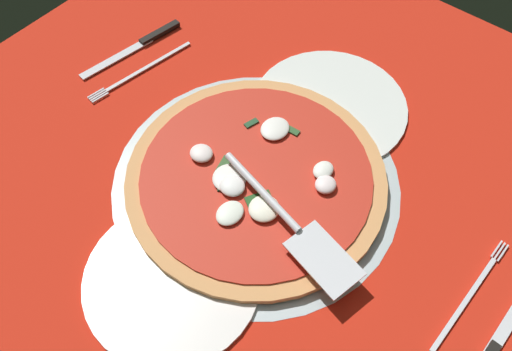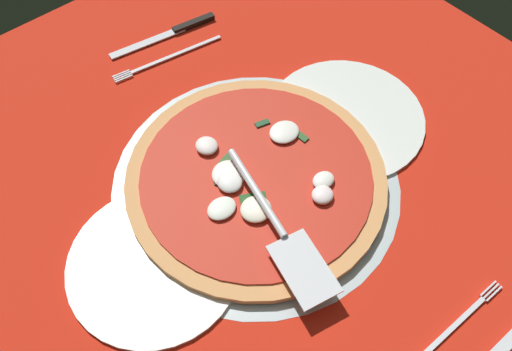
% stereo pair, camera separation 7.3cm
% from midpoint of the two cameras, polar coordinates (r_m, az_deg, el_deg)
% --- Properties ---
extents(ground_plane, '(1.01, 1.01, 0.01)m').
position_cam_midpoint_polar(ground_plane, '(0.76, 2.94, -0.19)').
color(ground_plane, red).
extents(pizza_pan, '(0.40, 0.40, 0.01)m').
position_cam_midpoint_polar(pizza_pan, '(0.74, 2.81, -0.83)').
color(pizza_pan, '#ABBCC0').
rests_on(pizza_pan, ground_plane).
extents(dinner_plate_left, '(0.22, 0.22, 0.01)m').
position_cam_midpoint_polar(dinner_plate_left, '(0.68, -7.85, -9.63)').
color(dinner_plate_left, white).
rests_on(dinner_plate_left, ground_plane).
extents(dinner_plate_right, '(0.24, 0.24, 0.01)m').
position_cam_midpoint_polar(dinner_plate_right, '(0.82, 12.14, 5.91)').
color(dinner_plate_right, white).
rests_on(dinner_plate_right, ground_plane).
extents(pizza, '(0.36, 0.36, 0.03)m').
position_cam_midpoint_polar(pizza, '(0.73, 2.84, -0.37)').
color(pizza, tan).
rests_on(pizza, pizza_pan).
extents(pizza_server, '(0.08, 0.24, 0.01)m').
position_cam_midpoint_polar(pizza_server, '(0.67, 5.64, -5.96)').
color(pizza_server, silver).
rests_on(pizza_server, pizza).
extents(place_setting_far, '(0.22, 0.14, 0.01)m').
position_cam_midpoint_polar(place_setting_far, '(0.92, -6.91, 13.56)').
color(place_setting_far, white).
rests_on(place_setting_far, ground_plane).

